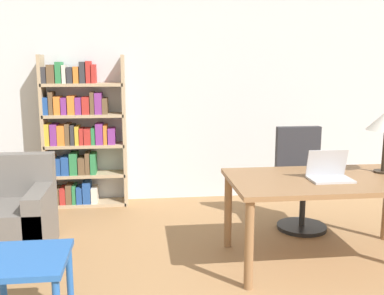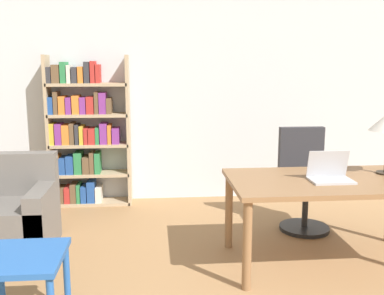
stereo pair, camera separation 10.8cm
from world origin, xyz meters
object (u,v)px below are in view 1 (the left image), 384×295
object	(u,v)px
side_table_blue	(26,272)
laptop	(329,173)
bookshelf	(79,136)
desk	(328,188)
office_chair	(301,182)
armchair	(11,220)

from	to	relation	value
side_table_blue	laptop	bearing A→B (deg)	20.05
bookshelf	desk	bearing A→B (deg)	-38.99
laptop	office_chair	xyz separation A→B (m)	(0.10, 0.89, -0.32)
office_chair	side_table_blue	xyz separation A→B (m)	(-2.35, -1.71, -0.03)
laptop	armchair	bearing A→B (deg)	168.29
desk	office_chair	xyz separation A→B (m)	(0.07, 0.84, -0.18)
desk	armchair	distance (m)	2.82
side_table_blue	bookshelf	xyz separation A→B (m)	(-0.02, 2.73, 0.41)
armchair	bookshelf	bearing A→B (deg)	71.14
office_chair	armchair	distance (m)	2.85
desk	side_table_blue	distance (m)	2.45
office_chair	bookshelf	distance (m)	2.61
office_chair	desk	bearing A→B (deg)	-95.08
armchair	bookshelf	world-z (taller)	bookshelf
side_table_blue	bookshelf	world-z (taller)	bookshelf
laptop	office_chair	distance (m)	0.95
side_table_blue	armchair	xyz separation A→B (m)	(-0.47, 1.39, -0.15)
desk	laptop	world-z (taller)	laptop
laptop	office_chair	bearing A→B (deg)	83.75
desk	side_table_blue	bearing A→B (deg)	-159.11
desk	laptop	xyz separation A→B (m)	(-0.02, -0.05, 0.14)
desk	office_chair	world-z (taller)	office_chair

